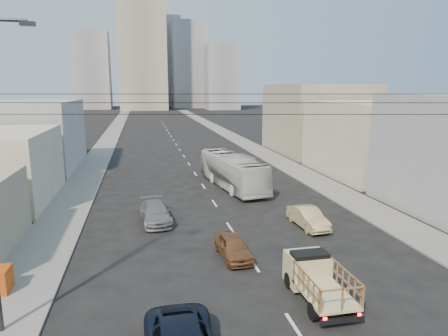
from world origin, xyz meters
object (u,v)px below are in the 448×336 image
object	(u,v)px
flatbed_pickup	(317,276)
city_bus	(232,171)
sedan_grey	(155,213)
sedan_brown	(233,247)
sedan_tan	(308,217)

from	to	relation	value
flatbed_pickup	city_bus	size ratio (longest dim) A/B	0.38
city_bus	sedan_grey	xyz separation A→B (m)	(-7.72, -8.92, -0.94)
sedan_brown	sedan_grey	distance (m)	8.18
city_bus	sedan_tan	size ratio (longest dim) A/B	2.82
sedan_brown	sedan_tan	world-z (taller)	sedan_tan
sedan_tan	sedan_grey	distance (m)	10.81
sedan_grey	sedan_brown	bearing A→B (deg)	-64.88
sedan_brown	city_bus	bearing A→B (deg)	73.29
flatbed_pickup	city_bus	world-z (taller)	city_bus
flatbed_pickup	sedan_grey	bearing A→B (deg)	118.98
sedan_grey	city_bus	bearing A→B (deg)	44.24
city_bus	sedan_tan	xyz separation A→B (m)	(2.61, -12.13, -0.95)
flatbed_pickup	sedan_brown	distance (m)	5.88
city_bus	sedan_tan	bearing A→B (deg)	-86.79
flatbed_pickup	sedan_tan	xyz separation A→B (m)	(3.52, 9.08, -0.41)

